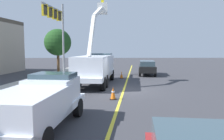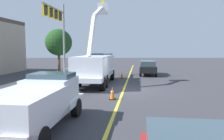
{
  "view_description": "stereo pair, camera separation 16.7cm",
  "coord_description": "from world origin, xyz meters",
  "px_view_note": "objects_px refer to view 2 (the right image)",
  "views": [
    {
      "loc": [
        -16.32,
        1.19,
        3.12
      ],
      "look_at": [
        1.46,
        0.86,
        1.4
      ],
      "focal_mm": 35.11,
      "sensor_mm": 36.0,
      "label": 1
    },
    {
      "loc": [
        -16.32,
        1.02,
        3.12
      ],
      "look_at": [
        1.46,
        0.86,
        1.4
      ],
      "focal_mm": 35.11,
      "sensor_mm": 36.0,
      "label": 2
    }
  ],
  "objects_px": {
    "utility_bucket_truck": "(96,66)",
    "traffic_cone_mid_rear": "(122,75)",
    "traffic_cone_mid_front": "(112,93)",
    "traffic_signal_mast": "(58,24)",
    "service_pickup_truck": "(38,102)",
    "passing_minivan": "(148,67)"
  },
  "relations": [
    {
      "from": "service_pickup_truck",
      "to": "traffic_cone_mid_rear",
      "type": "xyz_separation_m",
      "value": [
        14.78,
        -4.02,
        -0.74
      ]
    },
    {
      "from": "passing_minivan",
      "to": "traffic_signal_mast",
      "type": "bearing_deg",
      "value": 105.93
    },
    {
      "from": "utility_bucket_truck",
      "to": "traffic_cone_mid_front",
      "type": "bearing_deg",
      "value": -166.89
    },
    {
      "from": "utility_bucket_truck",
      "to": "traffic_cone_mid_rear",
      "type": "xyz_separation_m",
      "value": [
        3.66,
        -2.51,
        -1.24
      ]
    },
    {
      "from": "service_pickup_truck",
      "to": "traffic_cone_mid_rear",
      "type": "distance_m",
      "value": 15.33
    },
    {
      "from": "traffic_cone_mid_front",
      "to": "traffic_cone_mid_rear",
      "type": "xyz_separation_m",
      "value": [
        9.62,
        -1.13,
        -0.0
      ]
    },
    {
      "from": "traffic_cone_mid_rear",
      "to": "traffic_signal_mast",
      "type": "xyz_separation_m",
      "value": [
        0.28,
        6.71,
        5.31
      ]
    },
    {
      "from": "traffic_signal_mast",
      "to": "service_pickup_truck",
      "type": "bearing_deg",
      "value": -169.88
    },
    {
      "from": "utility_bucket_truck",
      "to": "passing_minivan",
      "type": "xyz_separation_m",
      "value": [
        6.79,
        -5.76,
        -0.65
      ]
    },
    {
      "from": "utility_bucket_truck",
      "to": "service_pickup_truck",
      "type": "height_order",
      "value": "utility_bucket_truck"
    },
    {
      "from": "traffic_cone_mid_front",
      "to": "traffic_signal_mast",
      "type": "bearing_deg",
      "value": 29.44
    },
    {
      "from": "traffic_cone_mid_rear",
      "to": "service_pickup_truck",
      "type": "bearing_deg",
      "value": 164.77
    },
    {
      "from": "service_pickup_truck",
      "to": "traffic_cone_mid_front",
      "type": "distance_m",
      "value": 5.96
    },
    {
      "from": "utility_bucket_truck",
      "to": "traffic_cone_mid_rear",
      "type": "distance_m",
      "value": 4.61
    },
    {
      "from": "traffic_cone_mid_rear",
      "to": "traffic_signal_mast",
      "type": "bearing_deg",
      "value": 87.63
    },
    {
      "from": "traffic_cone_mid_rear",
      "to": "passing_minivan",
      "type": "bearing_deg",
      "value": -46.13
    },
    {
      "from": "traffic_signal_mast",
      "to": "utility_bucket_truck",
      "type": "bearing_deg",
      "value": -133.19
    },
    {
      "from": "service_pickup_truck",
      "to": "traffic_signal_mast",
      "type": "relative_size",
      "value": 0.72
    },
    {
      "from": "utility_bucket_truck",
      "to": "traffic_cone_mid_rear",
      "type": "bearing_deg",
      "value": -34.45
    },
    {
      "from": "service_pickup_truck",
      "to": "traffic_cone_mid_rear",
      "type": "relative_size",
      "value": 7.53
    },
    {
      "from": "traffic_cone_mid_rear",
      "to": "traffic_signal_mast",
      "type": "relative_size",
      "value": 0.1
    },
    {
      "from": "service_pickup_truck",
      "to": "passing_minivan",
      "type": "relative_size",
      "value": 1.16
    }
  ]
}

